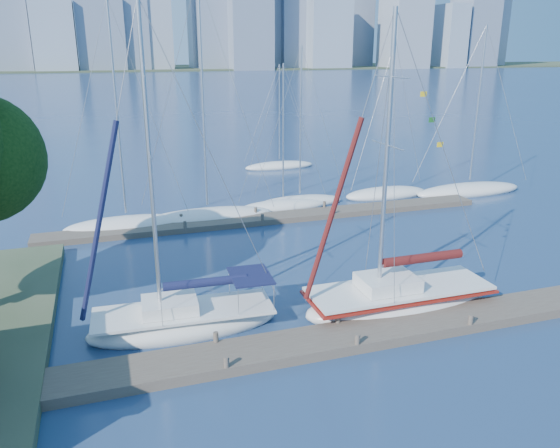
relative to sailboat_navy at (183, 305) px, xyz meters
name	(u,v)px	position (x,y,z in m)	size (l,w,h in m)	color
ground	(347,342)	(5.89, -2.94, -1.10)	(700.00, 700.00, 0.00)	navy
near_dock	(347,337)	(5.89, -2.94, -0.90)	(26.00, 2.00, 0.40)	#4F433A
far_dock	(273,218)	(7.89, 13.06, -0.92)	(30.00, 1.80, 0.36)	#4F433A
far_shore	(111,69)	(5.89, 317.06, -1.10)	(800.00, 100.00, 1.50)	#38472D
sailboat_navy	(183,305)	(0.00, 0.00, 0.00)	(7.86, 2.92, 13.19)	silver
sailboat_maroon	(399,288)	(9.26, -0.99, -0.12)	(8.79, 2.88, 13.05)	silver
bg_boat_0	(127,224)	(-1.49, 14.32, -0.81)	(8.06, 3.59, 14.13)	silver
bg_boat_1	(208,216)	(3.74, 14.49, -0.80)	(9.14, 5.38, 15.55)	silver
bg_boat_2	(283,206)	(9.40, 15.54, -0.88)	(6.69, 2.21, 10.35)	silver
bg_boat_3	(300,202)	(10.88, 16.14, -0.86)	(6.90, 3.81, 11.47)	silver
bg_boat_4	(386,193)	(18.07, 16.26, -0.84)	(7.10, 3.51, 11.99)	silver
bg_boat_5	(469,190)	(24.76, 15.09, -0.82)	(9.57, 4.57, 13.04)	silver
bg_boat_7	(279,166)	(13.49, 29.00, -0.88)	(6.93, 2.52, 9.94)	silver
skyline	(149,0)	(26.85, 287.57, 33.74)	(501.61, 51.31, 106.66)	gray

